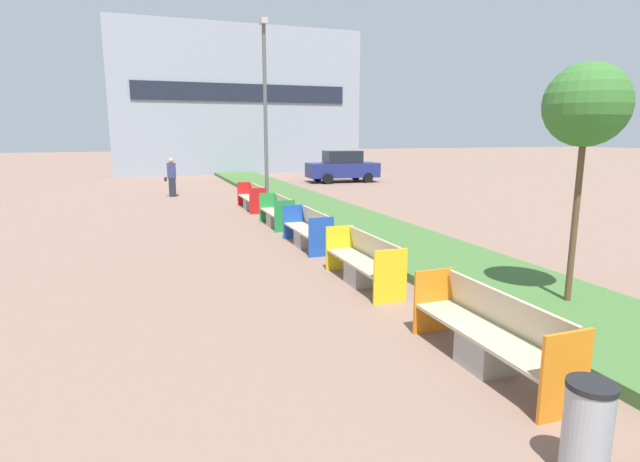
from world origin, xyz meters
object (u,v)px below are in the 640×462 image
(bench_blue_frame, at_px, (308,232))
(bench_orange_frame, at_px, (489,338))
(sapling_tree_near, at_px, (586,106))
(pedestrian_walking, at_px, (172,177))
(street_lamp_post, at_px, (265,106))
(parked_car_distant, at_px, (342,167))
(bench_yellow_frame, at_px, (364,265))
(bench_green_frame, at_px, (277,215))
(bench_red_frame, at_px, (252,200))
(litter_bin, at_px, (587,430))

(bench_blue_frame, bearing_deg, bench_orange_frame, -89.98)
(sapling_tree_near, xyz_separation_m, pedestrian_walking, (-5.17, 17.82, -2.35))
(street_lamp_post, relative_size, parked_car_distant, 1.61)
(parked_car_distant, bearing_deg, pedestrian_walking, -154.28)
(bench_yellow_frame, relative_size, bench_green_frame, 1.18)
(bench_orange_frame, distance_m, bench_blue_frame, 7.13)
(parked_car_distant, bearing_deg, bench_orange_frame, -103.49)
(bench_yellow_frame, distance_m, bench_blue_frame, 3.43)
(bench_red_frame, distance_m, pedestrian_walking, 5.76)
(bench_blue_frame, bearing_deg, sapling_tree_near, -66.87)
(street_lamp_post, distance_m, parked_car_distant, 11.57)
(street_lamp_post, bearing_deg, bench_orange_frame, -92.47)
(litter_bin, xyz_separation_m, parked_car_distant, (7.93, 24.94, 0.48))
(bench_blue_frame, distance_m, bench_green_frame, 3.05)
(bench_orange_frame, relative_size, street_lamp_post, 0.35)
(bench_blue_frame, relative_size, pedestrian_walking, 1.27)
(bench_yellow_frame, xyz_separation_m, bench_blue_frame, (-0.00, 3.43, -0.00))
(bench_green_frame, relative_size, litter_bin, 2.32)
(bench_red_frame, bearing_deg, bench_blue_frame, -90.01)
(bench_yellow_frame, relative_size, sapling_tree_near, 0.60)
(litter_bin, xyz_separation_m, pedestrian_walking, (-2.09, 21.01, 0.48))
(bench_blue_frame, bearing_deg, street_lamp_post, 84.98)
(litter_bin, bearing_deg, sapling_tree_near, 46.10)
(bench_orange_frame, bearing_deg, sapling_tree_near, 26.21)
(sapling_tree_near, distance_m, pedestrian_walking, 18.70)
(bench_red_frame, height_order, street_lamp_post, street_lamp_post)
(bench_green_frame, bearing_deg, parked_car_distant, 60.03)
(bench_blue_frame, distance_m, bench_red_frame, 6.83)
(street_lamp_post, distance_m, sapling_tree_near, 13.00)
(bench_blue_frame, relative_size, sapling_tree_near, 0.58)
(bench_yellow_frame, xyz_separation_m, litter_bin, (-0.55, -5.66, 0.06))
(bench_blue_frame, distance_m, parked_car_distant, 17.49)
(sapling_tree_near, bearing_deg, parked_car_distant, 77.41)
(bench_red_frame, xyz_separation_m, pedestrian_walking, (-2.65, 5.09, 0.53))
(litter_bin, relative_size, street_lamp_post, 0.12)
(bench_green_frame, relative_size, parked_car_distant, 0.46)
(bench_orange_frame, height_order, bench_green_frame, same)
(bench_red_frame, bearing_deg, bench_yellow_frame, -90.00)
(bench_blue_frame, distance_m, pedestrian_walking, 12.22)
(bench_orange_frame, distance_m, street_lamp_post, 14.52)
(bench_green_frame, bearing_deg, litter_bin, -92.59)
(bench_blue_frame, height_order, sapling_tree_near, sapling_tree_near)
(bench_red_frame, distance_m, litter_bin, 15.93)
(bench_blue_frame, height_order, street_lamp_post, street_lamp_post)
(bench_red_frame, bearing_deg, parked_car_distant, 50.74)
(bench_red_frame, height_order, sapling_tree_near, sapling_tree_near)
(bench_yellow_frame, relative_size, street_lamp_post, 0.34)
(bench_green_frame, relative_size, street_lamp_post, 0.29)
(bench_green_frame, xyz_separation_m, litter_bin, (-0.55, -12.14, 0.07))
(street_lamp_post, bearing_deg, pedestrian_walking, 123.20)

